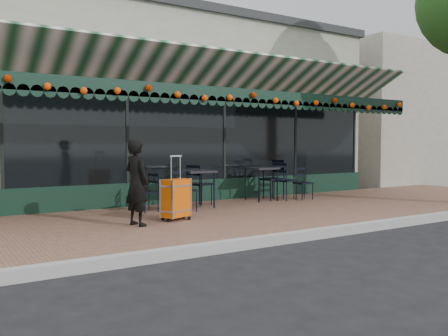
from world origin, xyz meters
TOP-DOWN VIEW (x-y plane):
  - ground at (0.00, 0.00)m, footprint 80.00×80.00m
  - sidewalk at (0.00, 2.00)m, footprint 18.00×4.00m
  - curb at (0.00, -0.08)m, footprint 18.00×0.16m
  - restaurant_building at (0.00, 7.84)m, footprint 12.00×9.60m
  - neighbor_building_right at (13.00, 8.00)m, footprint 12.00×8.00m
  - woman at (-1.70, 1.70)m, footprint 0.46×0.58m
  - suitcase at (-0.93, 1.85)m, footprint 0.56×0.44m
  - cafe_table_a at (2.01, 3.32)m, footprint 0.63×0.63m
  - cafe_table_b at (0.16, 3.06)m, footprint 0.63×0.63m
  - chair_a_left at (2.31, 3.31)m, footprint 0.51×0.51m
  - chair_a_right at (2.55, 3.11)m, footprint 0.53×0.53m
  - chair_a_front at (3.01, 2.98)m, footprint 0.40×0.40m
  - chair_b_left at (-0.95, 3.08)m, footprint 0.45×0.45m
  - chair_b_right at (0.42, 3.40)m, footprint 0.56×0.56m
  - chair_b_front at (-0.30, 2.72)m, footprint 0.42×0.42m

SIDE VIEW (x-z plane):
  - ground at x=0.00m, z-range 0.00..0.00m
  - sidewalk at x=0.00m, z-range 0.00..0.15m
  - curb at x=0.00m, z-range 0.00..0.15m
  - suitcase at x=-0.93m, z-range -0.03..1.08m
  - chair_b_left at x=-0.95m, z-range 0.15..0.91m
  - chair_a_front at x=3.01m, z-range 0.15..0.91m
  - chair_b_front at x=-0.30m, z-range 0.15..0.95m
  - chair_b_right at x=0.42m, z-range 0.15..1.04m
  - chair_a_right at x=2.55m, z-range 0.15..1.05m
  - chair_a_left at x=2.31m, z-range 0.15..1.12m
  - cafe_table_b at x=0.16m, z-range 0.46..1.24m
  - cafe_table_a at x=2.01m, z-range 0.46..1.24m
  - woman at x=-1.70m, z-range 0.15..1.56m
  - restaurant_building at x=0.00m, z-range 0.02..4.52m
  - neighbor_building_right at x=13.00m, z-range 0.00..4.80m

